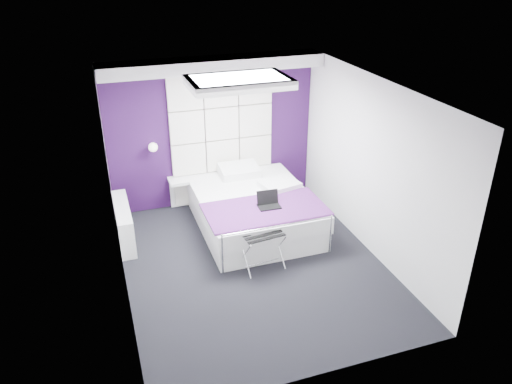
% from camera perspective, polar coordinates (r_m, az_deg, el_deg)
% --- Properties ---
extents(floor, '(4.40, 4.40, 0.00)m').
position_cam_1_polar(floor, '(7.34, -0.30, -8.29)').
color(floor, black).
rests_on(floor, ground).
extents(ceiling, '(4.40, 4.40, 0.00)m').
position_cam_1_polar(ceiling, '(6.24, -0.35, 11.75)').
color(ceiling, white).
rests_on(ceiling, wall_back).
extents(wall_back, '(3.60, 0.00, 3.60)m').
position_cam_1_polar(wall_back, '(8.65, -4.99, 6.83)').
color(wall_back, silver).
rests_on(wall_back, floor).
extents(wall_left, '(0.00, 4.40, 4.40)m').
position_cam_1_polar(wall_left, '(6.41, -15.76, -1.35)').
color(wall_left, silver).
rests_on(wall_left, floor).
extents(wall_right, '(0.00, 4.40, 4.40)m').
position_cam_1_polar(wall_right, '(7.41, 13.01, 2.81)').
color(wall_right, silver).
rests_on(wall_right, floor).
extents(accent_wall, '(3.58, 0.02, 2.58)m').
position_cam_1_polar(accent_wall, '(8.64, -4.98, 6.81)').
color(accent_wall, '#2C0D3B').
rests_on(accent_wall, wall_back).
extents(soffit, '(3.58, 0.50, 0.20)m').
position_cam_1_polar(soffit, '(8.09, -4.88, 14.31)').
color(soffit, white).
rests_on(soffit, wall_back).
extents(headboard, '(1.80, 0.08, 2.30)m').
position_cam_1_polar(headboard, '(8.67, -3.90, 6.01)').
color(headboard, silver).
rests_on(headboard, wall_back).
extents(skylight, '(1.36, 0.86, 0.12)m').
position_cam_1_polar(skylight, '(6.81, -1.99, 12.54)').
color(skylight, white).
rests_on(skylight, ceiling).
extents(wall_lamp, '(0.15, 0.15, 0.15)m').
position_cam_1_polar(wall_lamp, '(8.38, -11.73, 5.13)').
color(wall_lamp, white).
rests_on(wall_lamp, wall_back).
extents(radiator, '(0.22, 1.20, 0.60)m').
position_cam_1_polar(radiator, '(8.03, -14.87, -3.47)').
color(radiator, white).
rests_on(radiator, floor).
extents(bed, '(1.82, 2.20, 0.77)m').
position_cam_1_polar(bed, '(8.11, -0.29, -1.96)').
color(bed, white).
rests_on(bed, floor).
extents(nightstand, '(0.46, 0.36, 0.05)m').
position_cam_1_polar(nightstand, '(8.65, -8.43, 1.37)').
color(nightstand, white).
rests_on(nightstand, wall_back).
extents(luggage_rack, '(0.57, 0.42, 0.56)m').
position_cam_1_polar(luggage_rack, '(7.16, 0.68, -6.62)').
color(luggage_rack, silver).
rests_on(luggage_rack, floor).
extents(laptop, '(0.33, 0.24, 0.24)m').
position_cam_1_polar(laptop, '(7.56, 1.40, -1.19)').
color(laptop, black).
rests_on(laptop, bed).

